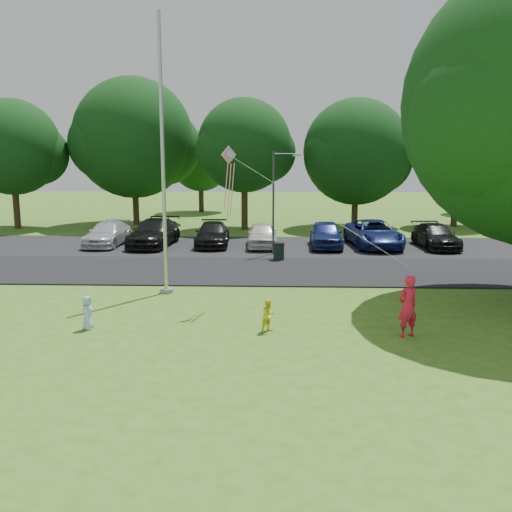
{
  "coord_description": "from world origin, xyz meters",
  "views": [
    {
      "loc": [
        0.61,
        -15.61,
        5.19
      ],
      "look_at": [
        -0.11,
        4.0,
        1.6
      ],
      "focal_mm": 40.0,
      "sensor_mm": 36.0,
      "label": 1
    }
  ],
  "objects_px": {
    "trash_can": "(279,252)",
    "kite": "(233,171)",
    "street_lamp": "(277,194)",
    "woman": "(408,306)",
    "child_blue": "(87,313)",
    "flagpole": "(163,181)",
    "child_yellow": "(269,316)"
  },
  "relations": [
    {
      "from": "flagpole",
      "to": "street_lamp",
      "type": "distance_m",
      "value": 9.11
    },
    {
      "from": "flagpole",
      "to": "child_blue",
      "type": "relative_size",
      "value": 9.78
    },
    {
      "from": "woman",
      "to": "child_blue",
      "type": "relative_size",
      "value": 1.75
    },
    {
      "from": "street_lamp",
      "to": "woman",
      "type": "xyz_separation_m",
      "value": [
        3.69,
        -12.94,
        -2.25
      ]
    },
    {
      "from": "child_yellow",
      "to": "kite",
      "type": "xyz_separation_m",
      "value": [
        -1.21,
        2.6,
        4.1
      ]
    },
    {
      "from": "trash_can",
      "to": "kite",
      "type": "bearing_deg",
      "value": -100.3
    },
    {
      "from": "woman",
      "to": "child_yellow",
      "type": "relative_size",
      "value": 1.84
    },
    {
      "from": "child_blue",
      "to": "kite",
      "type": "xyz_separation_m",
      "value": [
        4.16,
        2.57,
        4.08
      ]
    },
    {
      "from": "kite",
      "to": "child_blue",
      "type": "bearing_deg",
      "value": 173.98
    },
    {
      "from": "street_lamp",
      "to": "flagpole",
      "type": "bearing_deg",
      "value": -131.59
    },
    {
      "from": "street_lamp",
      "to": "child_yellow",
      "type": "distance_m",
      "value": 12.9
    },
    {
      "from": "child_yellow",
      "to": "kite",
      "type": "relative_size",
      "value": 0.18
    },
    {
      "from": "flagpole",
      "to": "trash_can",
      "type": "height_order",
      "value": "flagpole"
    },
    {
      "from": "child_blue",
      "to": "kite",
      "type": "bearing_deg",
      "value": -61.46
    },
    {
      "from": "flagpole",
      "to": "woman",
      "type": "xyz_separation_m",
      "value": [
        7.82,
        -4.89,
        -3.27
      ]
    },
    {
      "from": "flagpole",
      "to": "woman",
      "type": "relative_size",
      "value": 5.61
    },
    {
      "from": "flagpole",
      "to": "street_lamp",
      "type": "height_order",
      "value": "flagpole"
    },
    {
      "from": "flagpole",
      "to": "child_yellow",
      "type": "distance_m",
      "value": 7.04
    },
    {
      "from": "child_yellow",
      "to": "kite",
      "type": "bearing_deg",
      "value": 76.28
    },
    {
      "from": "child_blue",
      "to": "child_yellow",
      "type": "bearing_deg",
      "value": -93.45
    },
    {
      "from": "street_lamp",
      "to": "child_yellow",
      "type": "xyz_separation_m",
      "value": [
        -0.24,
        -12.62,
        -2.65
      ]
    },
    {
      "from": "street_lamp",
      "to": "kite",
      "type": "bearing_deg",
      "value": -112.65
    },
    {
      "from": "flagpole",
      "to": "child_blue",
      "type": "height_order",
      "value": "flagpole"
    },
    {
      "from": "trash_can",
      "to": "child_yellow",
      "type": "height_order",
      "value": "child_yellow"
    },
    {
      "from": "child_blue",
      "to": "trash_can",
      "type": "bearing_deg",
      "value": -30.54
    },
    {
      "from": "street_lamp",
      "to": "child_yellow",
      "type": "height_order",
      "value": "street_lamp"
    },
    {
      "from": "street_lamp",
      "to": "woman",
      "type": "height_order",
      "value": "street_lamp"
    },
    {
      "from": "woman",
      "to": "kite",
      "type": "height_order",
      "value": "kite"
    },
    {
      "from": "flagpole",
      "to": "kite",
      "type": "bearing_deg",
      "value": -36.29
    },
    {
      "from": "child_yellow",
      "to": "child_blue",
      "type": "relative_size",
      "value": 0.95
    },
    {
      "from": "trash_can",
      "to": "kite",
      "type": "relative_size",
      "value": 0.16
    },
    {
      "from": "flagpole",
      "to": "trash_can",
      "type": "distance_m",
      "value": 8.57
    }
  ]
}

